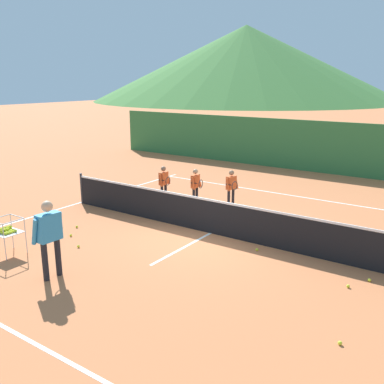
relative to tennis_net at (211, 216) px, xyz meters
name	(u,v)px	position (x,y,z in m)	size (l,w,h in m)	color
ground_plane	(211,233)	(0.00, 0.00, -0.50)	(120.00, 120.00, 0.00)	#C67042
line_baseline_near	(20,335)	(0.00, -5.94, -0.50)	(10.60, 0.08, 0.01)	white
line_baseline_far	(283,194)	(0.00, 5.04, -0.50)	(10.60, 0.08, 0.01)	white
line_sideline_west	(80,203)	(-5.30, 0.00, -0.50)	(0.08, 10.98, 0.01)	white
line_service_center	(211,233)	(0.00, 0.00, -0.50)	(0.08, 5.16, 0.01)	white
tennis_net	(211,216)	(0.00, 0.00, 0.00)	(10.43, 0.08, 1.05)	#333338
instructor	(49,232)	(-1.33, -4.22, 0.53)	(0.43, 0.78, 1.71)	black
student_0	(164,181)	(-2.98, 1.72, 0.26)	(0.46, 0.58, 1.26)	black
student_1	(196,184)	(-1.88, 2.03, 0.25)	(0.47, 0.57, 1.24)	black
student_2	(231,185)	(-0.78, 2.50, 0.25)	(0.41, 0.64, 1.24)	black
ball_cart	(7,231)	(-3.26, -4.00, 0.09)	(0.58, 0.58, 0.90)	#B7B7BC
tennis_ball_0	(71,235)	(-2.98, -2.36, -0.47)	(0.07, 0.07, 0.07)	yellow
tennis_ball_1	(78,246)	(-2.19, -2.78, -0.47)	(0.07, 0.07, 0.07)	yellow
tennis_ball_2	(257,250)	(1.62, -0.41, -0.47)	(0.07, 0.07, 0.07)	yellow
tennis_ball_3	(77,227)	(-3.39, -1.80, -0.47)	(0.07, 0.07, 0.07)	yellow
tennis_ball_4	(340,343)	(4.45, -3.18, -0.47)	(0.07, 0.07, 0.07)	yellow
tennis_ball_5	(348,286)	(4.02, -1.12, -0.47)	(0.07, 0.07, 0.07)	yellow
tennis_ball_7	(369,280)	(4.31, -0.58, -0.47)	(0.07, 0.07, 0.07)	yellow
windscreen_fence	(325,147)	(0.00, 9.55, 0.66)	(23.32, 0.08, 2.32)	#33753D
hill_0	(246,63)	(-34.97, 68.11, 6.55)	(58.80, 58.80, 14.11)	#427A38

